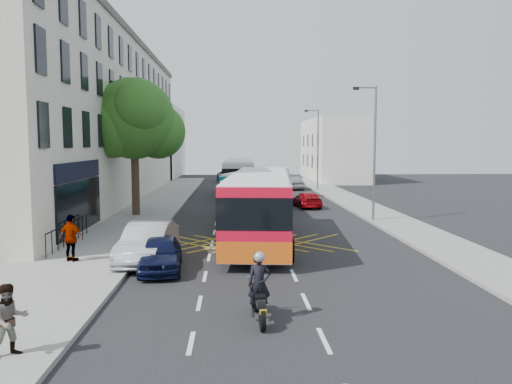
{
  "coord_description": "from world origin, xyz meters",
  "views": [
    {
      "loc": [
        -2.18,
        -17.53,
        4.73
      ],
      "look_at": [
        -0.97,
        8.68,
        2.2
      ],
      "focal_mm": 35.0,
      "sensor_mm": 36.0,
      "label": 1
    }
  ],
  "objects": [
    {
      "name": "terrace_far",
      "position": [
        -14.0,
        55.0,
        5.0
      ],
      "size": [
        8.0,
        20.0,
        10.0
      ],
      "primitive_type": "cube",
      "color": "silver",
      "rests_on": "ground"
    },
    {
      "name": "distant_car_grey",
      "position": [
        -2.82,
        45.15,
        0.73
      ],
      "size": [
        3.0,
        5.49,
        1.46
      ],
      "primitive_type": "imported",
      "rotation": [
        0.0,
        0.0,
        0.11
      ],
      "color": "#393B40",
      "rests_on": "ground"
    },
    {
      "name": "railings",
      "position": [
        -9.7,
        5.3,
        0.72
      ],
      "size": [
        0.08,
        5.6,
        1.14
      ],
      "primitive_type": null,
      "color": "black",
      "rests_on": "pavement_left"
    },
    {
      "name": "pedestrian_far",
      "position": [
        -8.51,
        1.98,
        1.07
      ],
      "size": [
        1.17,
        0.82,
        1.85
      ],
      "primitive_type": "imported",
      "rotation": [
        0.0,
        0.0,
        2.76
      ],
      "color": "gray",
      "rests_on": "pavement_left"
    },
    {
      "name": "building_right",
      "position": [
        11.0,
        48.0,
        4.0
      ],
      "size": [
        6.0,
        18.0,
        8.0
      ],
      "primitive_type": "cube",
      "color": "silver",
      "rests_on": "ground"
    },
    {
      "name": "ground",
      "position": [
        0.0,
        0.0,
        0.0
      ],
      "size": [
        120.0,
        120.0,
        0.0
      ],
      "primitive_type": "plane",
      "color": "black",
      "rests_on": "ground"
    },
    {
      "name": "parked_car_silver",
      "position": [
        -5.6,
        2.34,
        0.78
      ],
      "size": [
        2.0,
        4.86,
        1.57
      ],
      "primitive_type": "imported",
      "rotation": [
        0.0,
        0.0,
        -0.07
      ],
      "color": "#979A9E",
      "rests_on": "ground"
    },
    {
      "name": "bus_mid",
      "position": [
        -0.37,
        17.57,
        1.52
      ],
      "size": [
        5.41,
        10.48,
        2.88
      ],
      "rotation": [
        0.0,
        0.0,
        -0.31
      ],
      "color": "silver",
      "rests_on": "ground"
    },
    {
      "name": "pavement_left",
      "position": [
        -8.5,
        15.0,
        0.07
      ],
      "size": [
        5.0,
        70.0,
        0.15
      ],
      "primitive_type": "cube",
      "color": "gray",
      "rests_on": "ground"
    },
    {
      "name": "red_hatchback",
      "position": [
        3.35,
        19.34,
        0.57
      ],
      "size": [
        2.06,
        4.11,
        1.15
      ],
      "primitive_type": "imported",
      "rotation": [
        0.0,
        0.0,
        3.26
      ],
      "color": "#9F060E",
      "rests_on": "ground"
    },
    {
      "name": "bus_near",
      "position": [
        -0.88,
        6.03,
        1.77
      ],
      "size": [
        3.85,
        12.16,
        3.36
      ],
      "rotation": [
        0.0,
        0.0,
        -0.09
      ],
      "color": "silver",
      "rests_on": "ground"
    },
    {
      "name": "pavement_right",
      "position": [
        7.5,
        15.0,
        0.07
      ],
      "size": [
        3.0,
        70.0,
        0.15
      ],
      "primitive_type": "cube",
      "color": "gray",
      "rests_on": "ground"
    },
    {
      "name": "parked_car_blue",
      "position": [
        -4.9,
        0.94,
        0.65
      ],
      "size": [
        1.86,
        3.93,
        1.3
      ],
      "primitive_type": "imported",
      "rotation": [
        0.0,
        0.0,
        0.09
      ],
      "color": "black",
      "rests_on": "ground"
    },
    {
      "name": "terrace_main",
      "position": [
        -14.0,
        24.49,
        6.76
      ],
      "size": [
        8.3,
        45.0,
        13.5
      ],
      "color": "beige",
      "rests_on": "ground"
    },
    {
      "name": "bus_far",
      "position": [
        -1.65,
        28.93,
        1.72
      ],
      "size": [
        3.05,
        11.64,
        3.26
      ],
      "rotation": [
        0.0,
        0.0,
        -0.02
      ],
      "color": "silver",
      "rests_on": "ground"
    },
    {
      "name": "distant_car_dark",
      "position": [
        4.1,
        49.24,
        0.73
      ],
      "size": [
        2.02,
        4.59,
        1.46
      ],
      "primitive_type": "imported",
      "rotation": [
        0.0,
        0.0,
        3.03
      ],
      "color": "black",
      "rests_on": "ground"
    },
    {
      "name": "motorbike",
      "position": [
        -1.5,
        -4.58,
        0.89
      ],
      "size": [
        0.66,
        2.14,
        1.9
      ],
      "rotation": [
        0.0,
        0.0,
        0.06
      ],
      "color": "black",
      "rests_on": "ground"
    },
    {
      "name": "pedestrian_near",
      "position": [
        -7.0,
        -6.88,
        0.95
      ],
      "size": [
        0.98,
        0.96,
        1.6
      ],
      "primitive_type": "imported",
      "rotation": [
        0.0,
        0.0,
        0.69
      ],
      "color": "gray",
      "rests_on": "pavement_left"
    },
    {
      "name": "lamp_near",
      "position": [
        6.2,
        12.0,
        4.62
      ],
      "size": [
        1.45,
        0.15,
        8.0
      ],
      "color": "slate",
      "rests_on": "pavement_right"
    },
    {
      "name": "distant_car_silver",
      "position": [
        4.34,
        34.28,
        0.72
      ],
      "size": [
        1.75,
        4.26,
        1.44
      ],
      "primitive_type": "imported",
      "rotation": [
        0.0,
        0.0,
        3.13
      ],
      "color": "#9A9DA1",
      "rests_on": "ground"
    },
    {
      "name": "lamp_far",
      "position": [
        6.2,
        32.0,
        4.62
      ],
      "size": [
        1.45,
        0.15,
        8.0
      ],
      "color": "slate",
      "rests_on": "pavement_right"
    },
    {
      "name": "street_tree",
      "position": [
        -8.51,
        14.97,
        6.29
      ],
      "size": [
        6.3,
        5.7,
        8.8
      ],
      "color": "#382619",
      "rests_on": "pavement_left"
    }
  ]
}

